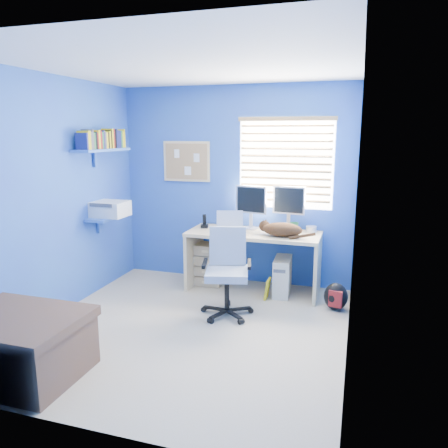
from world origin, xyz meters
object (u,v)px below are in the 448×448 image
(laptop, at_px, (230,222))
(office_chair, at_px, (227,283))
(desk, at_px, (253,262))
(tower_pc, at_px, (282,276))
(cat, at_px, (282,230))

(laptop, bearing_deg, office_chair, -91.11)
(desk, distance_m, laptop, 0.57)
(desk, height_order, office_chair, office_chair)
(tower_pc, relative_size, office_chair, 0.49)
(cat, xyz_separation_m, tower_pc, (-0.00, 0.11, -0.60))
(cat, height_order, tower_pc, cat)
(tower_pc, height_order, office_chair, office_chair)
(laptop, distance_m, office_chair, 0.93)
(office_chair, bearing_deg, cat, 54.13)
(cat, bearing_deg, tower_pc, 110.62)
(laptop, relative_size, tower_pc, 0.73)
(desk, relative_size, laptop, 4.82)
(tower_pc, bearing_deg, laptop, 175.80)
(desk, distance_m, tower_pc, 0.39)
(cat, bearing_deg, office_chair, -106.62)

